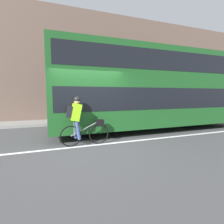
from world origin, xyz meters
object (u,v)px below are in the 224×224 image
at_px(trash_bin, 58,113).
at_px(street_sign_post, 146,95).
at_px(bus, 150,87).
at_px(cyclist_on_bike, 80,119).

distance_m(trash_bin, street_sign_post, 5.92).
bearing_deg(bus, trash_bin, 139.43).
relative_size(bus, street_sign_post, 3.35).
xyz_separation_m(bus, street_sign_post, (1.88, 3.37, -0.40)).
xyz_separation_m(cyclist_on_bike, street_sign_post, (5.46, 4.84, 0.77)).
bearing_deg(cyclist_on_bike, bus, 22.35).
xyz_separation_m(cyclist_on_bike, trash_bin, (-0.37, 4.85, -0.27)).
relative_size(cyclist_on_bike, street_sign_post, 0.60).
height_order(cyclist_on_bike, trash_bin, cyclist_on_bike).
bearing_deg(trash_bin, bus, -40.57).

